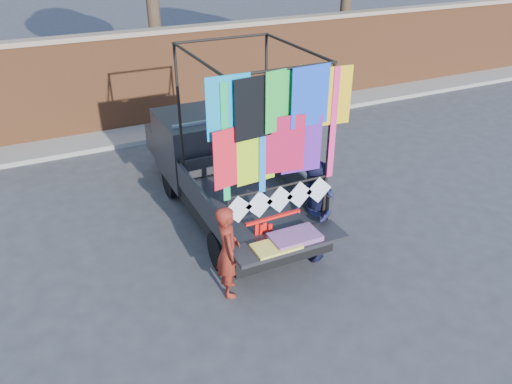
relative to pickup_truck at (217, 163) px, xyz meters
name	(u,v)px	position (x,y,z in m)	size (l,w,h in m)	color
ground	(241,262)	(-0.44, -2.15, -0.86)	(90.00, 90.00, 0.00)	#38383A
brick_wall	(135,80)	(-0.44, 4.85, 0.46)	(30.00, 0.45, 2.61)	brown
curb	(146,133)	(-0.44, 4.15, -0.80)	(30.00, 1.20, 0.12)	gray
pickup_truck	(217,163)	(0.00, 0.00, 0.00)	(2.16, 5.43, 3.42)	black
woman	(228,251)	(-0.90, -2.75, -0.10)	(0.56, 0.37, 1.53)	maroon
man	(313,212)	(0.75, -2.48, 0.02)	(0.86, 0.67, 1.77)	#161738
streamer_bundle	(267,230)	(-0.18, -2.63, 0.01)	(0.96, 0.08, 0.66)	#FE160D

